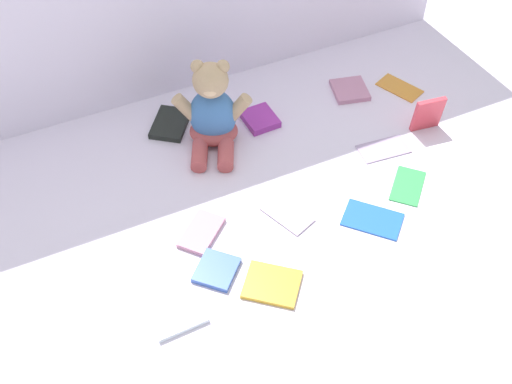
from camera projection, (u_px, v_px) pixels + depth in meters
name	position (u px, v px, depth m)	size (l,w,h in m)	color
ground_plane	(237.00, 193.00, 1.65)	(3.20, 3.20, 0.00)	silver
teddy_bear	(212.00, 114.00, 1.70)	(0.21, 0.21, 0.25)	#3F72B2
book_case_0	(217.00, 270.00, 1.48)	(0.09, 0.09, 0.01)	#3759B0
book_case_1	(350.00, 90.00, 1.90)	(0.10, 0.10, 0.01)	#B37693
book_case_2	(170.00, 124.00, 1.80)	(0.09, 0.13, 0.02)	black
book_case_3	(179.00, 319.00, 1.40)	(0.07, 0.12, 0.01)	white
book_case_4	(272.00, 284.00, 1.46)	(0.10, 0.12, 0.01)	gold
book_case_5	(287.00, 214.00, 1.59)	(0.07, 0.12, 0.01)	#A391A7
book_case_6	(373.00, 219.00, 1.58)	(0.09, 0.14, 0.01)	blue
book_case_7	(400.00, 87.00, 1.91)	(0.07, 0.13, 0.01)	orange
book_case_8	(383.00, 149.00, 1.75)	(0.07, 0.13, 0.01)	#A18DAC
book_case_9	(260.00, 119.00, 1.81)	(0.08, 0.10, 0.02)	#942D93
book_case_10	(408.00, 185.00, 1.66)	(0.07, 0.12, 0.01)	green
book_case_11	(201.00, 232.00, 1.55)	(0.07, 0.12, 0.01)	#AF728B
book_case_12	(428.00, 114.00, 1.77)	(0.08, 0.01, 0.10)	#C83844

